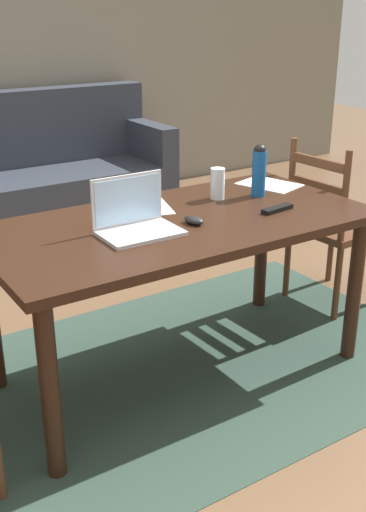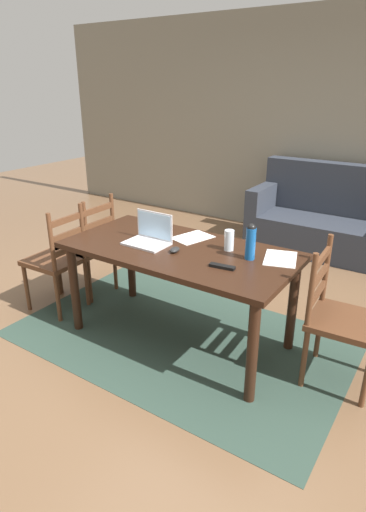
% 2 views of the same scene
% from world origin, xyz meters
% --- Properties ---
extents(ground_plane, '(14.00, 14.00, 0.00)m').
position_xyz_m(ground_plane, '(0.00, 0.00, 0.00)').
color(ground_plane, brown).
extents(area_rug, '(2.55, 1.57, 0.01)m').
position_xyz_m(area_rug, '(0.00, 0.00, 0.00)').
color(area_rug, '#2D4238').
rests_on(area_rug, ground).
extents(dining_table, '(1.69, 0.85, 0.76)m').
position_xyz_m(dining_table, '(0.00, 0.00, 0.67)').
color(dining_table, black).
rests_on(dining_table, ground).
extents(chair_right_far, '(0.46, 0.46, 0.95)m').
position_xyz_m(chair_right_far, '(1.14, 0.17, 0.46)').
color(chair_right_far, '#56331E').
rests_on(chair_right_far, ground).
extents(couch, '(1.80, 0.80, 1.00)m').
position_xyz_m(couch, '(0.43, 2.54, 0.36)').
color(couch, '#2D333D').
rests_on(couch, ground).
extents(laptop, '(0.32, 0.22, 0.23)m').
position_xyz_m(laptop, '(-0.24, -0.03, 0.82)').
color(laptop, silver).
rests_on(laptop, dining_table).
extents(water_bottle, '(0.07, 0.07, 0.25)m').
position_xyz_m(water_bottle, '(0.51, 0.10, 0.89)').
color(water_bottle, '#145199').
rests_on(water_bottle, dining_table).
extents(drinking_glass, '(0.07, 0.07, 0.15)m').
position_xyz_m(drinking_glass, '(0.32, 0.16, 0.83)').
color(drinking_glass, silver).
rests_on(drinking_glass, dining_table).
extents(computer_mouse, '(0.08, 0.11, 0.03)m').
position_xyz_m(computer_mouse, '(0.02, -0.08, 0.78)').
color(computer_mouse, black).
rests_on(computer_mouse, dining_table).
extents(tv_remote, '(0.17, 0.07, 0.02)m').
position_xyz_m(tv_remote, '(0.43, -0.14, 0.77)').
color(tv_remote, black).
rests_on(tv_remote, dining_table).
extents(paper_stack_left, '(0.29, 0.34, 0.00)m').
position_xyz_m(paper_stack_left, '(0.69, 0.22, 0.76)').
color(paper_stack_left, white).
rests_on(paper_stack_left, dining_table).
extents(paper_stack_right, '(0.29, 0.34, 0.00)m').
position_xyz_m(paper_stack_right, '(-0.04, 0.24, 0.76)').
color(paper_stack_right, white).
rests_on(paper_stack_right, dining_table).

